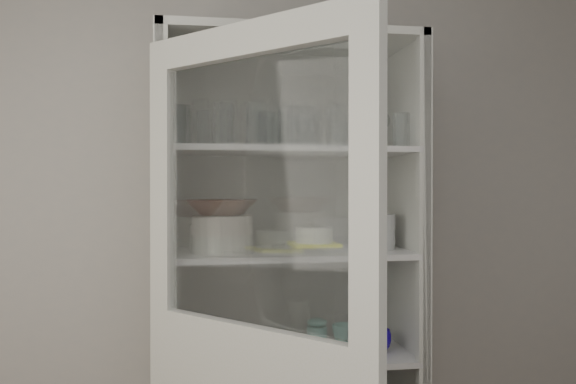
# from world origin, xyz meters

# --- Properties ---
(wall_back) EXTENTS (3.60, 0.02, 2.60)m
(wall_back) POSITION_xyz_m (0.00, 1.50, 1.30)
(wall_back) COLOR #9D9C98
(wall_back) RESTS_ON ground
(pantry_cabinet) EXTENTS (1.00, 0.45, 2.10)m
(pantry_cabinet) POSITION_xyz_m (0.20, 1.34, 0.94)
(pantry_cabinet) COLOR beige
(pantry_cabinet) RESTS_ON floor
(tumbler_0) EXTENTS (0.07, 0.07, 0.14)m
(tumbler_0) POSITION_xyz_m (-0.21, 1.15, 1.73)
(tumbler_0) COLOR silver
(tumbler_0) RESTS_ON shelf_glass
(tumbler_1) EXTENTS (0.09, 0.09, 0.14)m
(tumbler_1) POSITION_xyz_m (-0.21, 1.12, 1.73)
(tumbler_1) COLOR silver
(tumbler_1) RESTS_ON shelf_glass
(tumbler_2) EXTENTS (0.09, 0.09, 0.15)m
(tumbler_2) POSITION_xyz_m (-0.06, 1.13, 1.74)
(tumbler_2) COLOR silver
(tumbler_2) RESTS_ON shelf_glass
(tumbler_3) EXTENTS (0.10, 0.10, 0.15)m
(tumbler_3) POSITION_xyz_m (0.06, 1.13, 1.74)
(tumbler_3) COLOR silver
(tumbler_3) RESTS_ON shelf_glass
(tumbler_4) EXTENTS (0.10, 0.10, 0.15)m
(tumbler_4) POSITION_xyz_m (0.25, 1.14, 1.74)
(tumbler_4) COLOR silver
(tumbler_4) RESTS_ON shelf_glass
(tumbler_5) EXTENTS (0.09, 0.09, 0.15)m
(tumbler_5) POSITION_xyz_m (0.37, 1.15, 1.74)
(tumbler_5) COLOR silver
(tumbler_5) RESTS_ON shelf_glass
(tumbler_6) EXTENTS (0.08, 0.08, 0.13)m
(tumbler_6) POSITION_xyz_m (0.61, 1.12, 1.73)
(tumbler_6) COLOR silver
(tumbler_6) RESTS_ON shelf_glass
(tumbler_7) EXTENTS (0.08, 0.08, 0.15)m
(tumbler_7) POSITION_xyz_m (-0.21, 1.26, 1.74)
(tumbler_7) COLOR silver
(tumbler_7) RESTS_ON shelf_glass
(tumbler_8) EXTENTS (0.07, 0.07, 0.14)m
(tumbler_8) POSITION_xyz_m (-0.12, 1.27, 1.73)
(tumbler_8) COLOR silver
(tumbler_8) RESTS_ON shelf_glass
(tumbler_9) EXTENTS (0.09, 0.09, 0.14)m
(tumbler_9) POSITION_xyz_m (0.15, 1.26, 1.73)
(tumbler_9) COLOR silver
(tumbler_9) RESTS_ON shelf_glass
(tumbler_10) EXTENTS (0.10, 0.10, 0.15)m
(tumbler_10) POSITION_xyz_m (0.30, 1.29, 1.74)
(tumbler_10) COLOR silver
(tumbler_10) RESTS_ON shelf_glass
(tumbler_11) EXTENTS (0.09, 0.09, 0.14)m
(tumbler_11) POSITION_xyz_m (0.23, 1.26, 1.73)
(tumbler_11) COLOR silver
(tumbler_11) RESTS_ON shelf_glass
(goblet_0) EXTENTS (0.08, 0.08, 0.18)m
(goblet_0) POSITION_xyz_m (-0.21, 1.36, 1.75)
(goblet_0) COLOR silver
(goblet_0) RESTS_ON shelf_glass
(goblet_1) EXTENTS (0.08, 0.08, 0.18)m
(goblet_1) POSITION_xyz_m (0.23, 1.37, 1.75)
(goblet_1) COLOR silver
(goblet_1) RESTS_ON shelf_glass
(goblet_2) EXTENTS (0.07, 0.07, 0.15)m
(goblet_2) POSITION_xyz_m (0.28, 1.38, 1.74)
(goblet_2) COLOR silver
(goblet_2) RESTS_ON shelf_glass
(goblet_3) EXTENTS (0.08, 0.08, 0.18)m
(goblet_3) POSITION_xyz_m (0.61, 1.38, 1.75)
(goblet_3) COLOR silver
(goblet_3) RESTS_ON shelf_glass
(plate_stack_front) EXTENTS (0.23, 0.23, 0.07)m
(plate_stack_front) POSITION_xyz_m (-0.06, 1.23, 1.30)
(plate_stack_front) COLOR silver
(plate_stack_front) RESTS_ON shelf_plates
(plate_stack_back) EXTENTS (0.19, 0.19, 0.10)m
(plate_stack_back) POSITION_xyz_m (-0.09, 1.37, 1.31)
(plate_stack_back) COLOR silver
(plate_stack_back) RESTS_ON shelf_plates
(cream_bowl) EXTENTS (0.29, 0.29, 0.07)m
(cream_bowl) POSITION_xyz_m (-0.06, 1.23, 1.37)
(cream_bowl) COLOR beige
(cream_bowl) RESTS_ON plate_stack_front
(terracotta_bowl) EXTENTS (0.33, 0.33, 0.06)m
(terracotta_bowl) POSITION_xyz_m (-0.06, 1.23, 1.43)
(terracotta_bowl) COLOR #472519
(terracotta_bowl) RESTS_ON cream_bowl
(glass_platter) EXTENTS (0.42, 0.42, 0.02)m
(glass_platter) POSITION_xyz_m (0.30, 1.24, 1.27)
(glass_platter) COLOR silver
(glass_platter) RESTS_ON shelf_plates
(yellow_trivet) EXTENTS (0.19, 0.19, 0.01)m
(yellow_trivet) POSITION_xyz_m (0.30, 1.24, 1.29)
(yellow_trivet) COLOR yellow
(yellow_trivet) RESTS_ON glass_platter
(white_ramekin) EXTENTS (0.18, 0.18, 0.06)m
(white_ramekin) POSITION_xyz_m (0.30, 1.24, 1.32)
(white_ramekin) COLOR silver
(white_ramekin) RESTS_ON yellow_trivet
(grey_bowl_stack) EXTENTS (0.14, 0.14, 0.14)m
(grey_bowl_stack) POSITION_xyz_m (0.56, 1.26, 1.33)
(grey_bowl_stack) COLOR #B5B7B7
(grey_bowl_stack) RESTS_ON shelf_plates
(mug_blue) EXTENTS (0.13, 0.13, 0.09)m
(mug_blue) POSITION_xyz_m (0.54, 1.21, 0.91)
(mug_blue) COLOR #0D0AA0
(mug_blue) RESTS_ON shelf_mugs
(mug_teal) EXTENTS (0.11, 0.11, 0.09)m
(mug_teal) POSITION_xyz_m (0.43, 1.30, 0.91)
(mug_teal) COLOR teal
(mug_teal) RESTS_ON shelf_mugs
(mug_white) EXTENTS (0.11, 0.11, 0.09)m
(mug_white) POSITION_xyz_m (0.47, 1.15, 0.90)
(mug_white) COLOR silver
(mug_white) RESTS_ON shelf_mugs
(teal_jar) EXTENTS (0.08, 0.08, 0.10)m
(teal_jar) POSITION_xyz_m (0.33, 1.33, 0.91)
(teal_jar) COLOR teal
(teal_jar) RESTS_ON shelf_mugs
(measuring_cups) EXTENTS (0.10, 0.10, 0.04)m
(measuring_cups) POSITION_xyz_m (-0.05, 1.18, 0.88)
(measuring_cups) COLOR silver
(measuring_cups) RESTS_ON shelf_mugs
(white_canister) EXTENTS (0.12, 0.12, 0.13)m
(white_canister) POSITION_xyz_m (-0.13, 1.31, 0.92)
(white_canister) COLOR silver
(white_canister) RESTS_ON shelf_mugs
(tumbler_12) EXTENTS (0.08, 0.08, 0.15)m
(tumbler_12) POSITION_xyz_m (0.18, 1.16, 1.74)
(tumbler_12) COLOR silver
(tumbler_12) RESTS_ON shelf_glass
(tumbler_13) EXTENTS (0.06, 0.06, 0.13)m
(tumbler_13) POSITION_xyz_m (0.10, 1.16, 1.72)
(tumbler_13) COLOR silver
(tumbler_13) RESTS_ON shelf_glass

